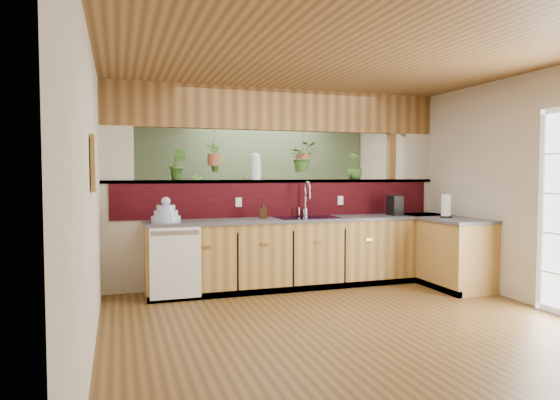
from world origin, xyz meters
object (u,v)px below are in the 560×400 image
object	(u,v)px
soap_dispenser	(263,211)
shelving_console	(226,231)
coffee_maker	(395,206)
paper_towel	(446,206)
glass_jar	(255,166)
dish_stack	(166,214)
faucet	(306,197)

from	to	relation	value
soap_dispenser	shelving_console	size ratio (longest dim) A/B	0.12
coffee_maker	paper_towel	xyz separation A→B (m)	(0.45, -0.51, 0.02)
glass_jar	shelving_console	distance (m)	2.18
glass_jar	shelving_console	size ratio (longest dim) A/B	0.22
paper_towel	glass_jar	xyz separation A→B (m)	(-2.32, 0.93, 0.52)
dish_stack	shelving_console	size ratio (longest dim) A/B	0.21
soap_dispenser	paper_towel	world-z (taller)	paper_towel
soap_dispenser	paper_towel	xyz separation A→B (m)	(2.31, -0.59, 0.05)
dish_stack	coffee_maker	size ratio (longest dim) A/B	1.27
faucet	glass_jar	size ratio (longest dim) A/B	1.33
coffee_maker	glass_jar	distance (m)	1.99
soap_dispenser	coffee_maker	distance (m)	1.86
soap_dispenser	dish_stack	bearing A→B (deg)	-174.48
faucet	glass_jar	distance (m)	0.80
soap_dispenser	glass_jar	bearing A→B (deg)	92.31
faucet	glass_jar	bearing A→B (deg)	161.11
soap_dispenser	coffee_maker	world-z (taller)	coffee_maker
paper_towel	coffee_maker	bearing A→B (deg)	131.72
faucet	shelving_console	size ratio (longest dim) A/B	0.29
paper_towel	glass_jar	distance (m)	2.55
soap_dispenser	glass_jar	size ratio (longest dim) A/B	0.54
soap_dispenser	coffee_maker	xyz separation A→B (m)	(1.86, -0.09, 0.03)
dish_stack	paper_towel	distance (m)	3.56
dish_stack	glass_jar	distance (m)	1.42
faucet	dish_stack	xyz separation A→B (m)	(-1.85, -0.23, -0.16)
glass_jar	faucet	bearing A→B (deg)	-18.89
dish_stack	shelving_console	bearing A→B (deg)	62.89
dish_stack	paper_towel	bearing A→B (deg)	-7.63
faucet	shelving_console	bearing A→B (deg)	106.99
soap_dispenser	coffee_maker	bearing A→B (deg)	-2.65
faucet	paper_towel	distance (m)	1.83
dish_stack	paper_towel	world-z (taller)	paper_towel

